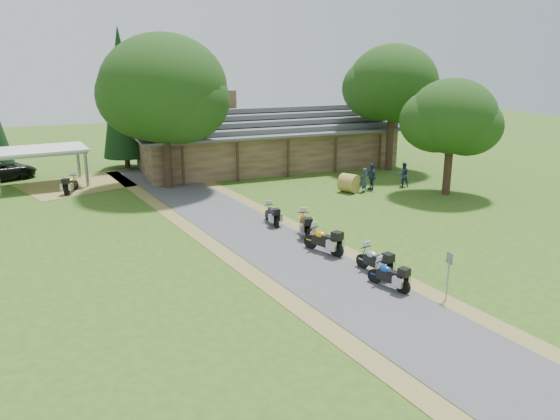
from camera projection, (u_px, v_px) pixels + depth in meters
name	position (u px, v px, depth m)	size (l,w,h in m)	color
ground	(342.00, 287.00, 21.80)	(120.00, 120.00, 0.00)	#315317
driveway	(291.00, 256.00, 25.17)	(46.00, 46.00, 0.00)	#404042
lodge	(267.00, 137.00, 44.66)	(21.40, 9.40, 4.90)	brown
carport	(41.00, 167.00, 38.17)	(6.14, 4.10, 2.66)	silver
motorcycle_row_a	(389.00, 274.00, 21.50)	(1.76, 0.57, 1.20)	navy
motorcycle_row_b	(375.00, 260.00, 22.92)	(1.89, 0.62, 1.29)	#989A9F
motorcycle_row_c	(324.00, 239.00, 25.32)	(2.02, 0.66, 1.38)	orange
motorcycle_row_d	(305.00, 223.00, 27.76)	(1.95, 0.64, 1.33)	red
motorcycle_row_e	(272.00, 214.00, 29.68)	(1.74, 0.57, 1.19)	black
motorcycle_carport_a	(71.00, 183.00, 36.44)	(1.88, 0.61, 1.29)	gold
person_a	(364.00, 178.00, 36.53)	(0.55, 0.40, 1.94)	#263351
person_b	(403.00, 172.00, 38.04)	(0.57, 0.41, 2.02)	#263351
person_c	(372.00, 174.00, 37.17)	(0.61, 0.44, 2.14)	#263351
hay_bale	(349.00, 183.00, 36.63)	(1.24, 1.24, 1.14)	olive
sign_post	(448.00, 276.00, 20.39)	(0.35, 0.06, 1.92)	gray
oak_lodge_left	(165.00, 108.00, 36.50)	(8.48, 8.48, 10.94)	#15340F
oak_lodge_right	(392.00, 100.00, 42.38)	(6.90, 6.90, 11.03)	#15340F
oak_driveway	(451.00, 132.00, 35.12)	(5.66, 5.66, 8.30)	#15340F
cedar_near	(123.00, 99.00, 43.04)	(3.63, 3.63, 11.13)	black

